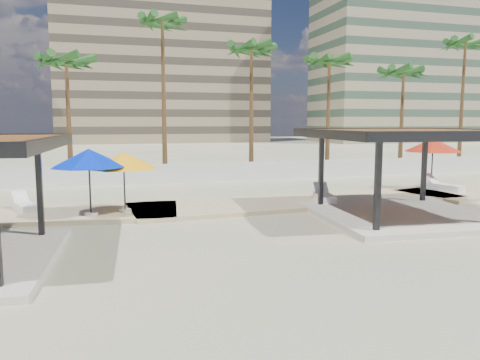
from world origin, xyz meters
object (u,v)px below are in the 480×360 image
object	(u,v)px
pavilion_central	(405,165)
lounger_a	(25,206)
lounger_c	(443,187)
umbrella_c	(433,145)
lounger_b	(324,197)

from	to	relation	value
pavilion_central	lounger_a	size ratio (longest dim) A/B	3.79
lounger_c	umbrella_c	bearing A→B (deg)	-24.91
umbrella_c	lounger_b	world-z (taller)	umbrella_c
umbrella_c	lounger_c	distance (m)	2.45
umbrella_c	pavilion_central	bearing A→B (deg)	-135.14
lounger_c	lounger_b	bearing A→B (deg)	82.62
lounger_a	lounger_b	size ratio (longest dim) A/B	0.92
pavilion_central	lounger_c	size ratio (longest dim) A/B	3.28
pavilion_central	lounger_a	world-z (taller)	pavilion_central
lounger_a	lounger_c	distance (m)	20.52
lounger_b	lounger_c	bearing A→B (deg)	-67.24
umbrella_c	lounger_b	size ratio (longest dim) A/B	1.48
umbrella_c	lounger_c	bearing A→B (deg)	-97.65
lounger_a	lounger_b	distance (m)	12.97
umbrella_c	lounger_c	xyz separation A→B (m)	(-0.16, -1.18, -2.14)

